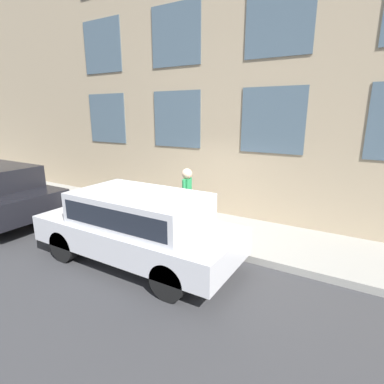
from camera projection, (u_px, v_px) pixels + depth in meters
ground_plane at (178, 244)px, 7.31m from camera, size 80.00×80.00×0.00m
sidewalk at (200, 227)px, 8.23m from camera, size 2.25×60.00×0.16m
building_facade at (226, 10)px, 7.84m from camera, size 0.33×40.00×11.45m
fire_hydrant at (197, 222)px, 7.31m from camera, size 0.38×0.48×0.74m
person at (187, 193)px, 7.63m from camera, size 0.39×0.26×1.61m
parked_truck_silver_near at (138, 223)px, 6.25m from camera, size 1.82×4.43×1.53m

